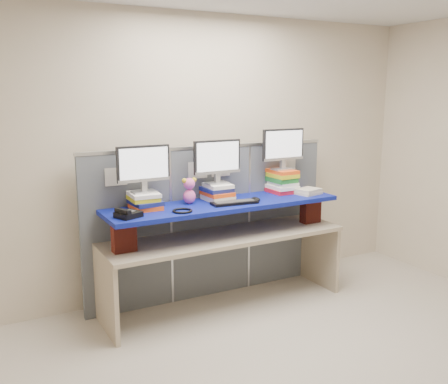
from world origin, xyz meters
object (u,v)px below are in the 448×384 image
desk (224,249)px  monitor_left (144,166)px  monitor_right (283,147)px  keyboard (234,203)px  blue_board (224,205)px  desk_phone (128,214)px  monitor_center (217,159)px

desk → monitor_left: 1.12m
monitor_right → desk: bearing=-171.0°
keyboard → monitor_left: bearing=169.7°
desk → keyboard: 0.48m
monitor_left → keyboard: size_ratio=1.07×
monitor_right → keyboard: bearing=-162.3°
blue_board → monitor_left: monitor_left is taller
blue_board → desk: bearing=-91.4°
monitor_left → desk_phone: monitor_left is taller
blue_board → monitor_right: monitor_right is taller
keyboard → desk: bearing=122.4°
monitor_center → monitor_right: (0.76, 0.01, 0.08)m
monitor_right → keyboard: 0.86m
monitor_center → keyboard: 0.45m
desk → monitor_center: 0.86m
desk → keyboard: bearing=-63.1°
desk → monitor_right: size_ratio=4.93×
desk → desk_phone: size_ratio=10.01×
desk → blue_board: blue_board is taller
desk → desk_phone: 1.09m
blue_board → keyboard: (0.05, -0.10, 0.03)m
blue_board → monitor_center: (-0.01, 0.12, 0.42)m
monitor_right → desk_phone: 1.79m
monitor_right → monitor_center: bearing=180.0°
monitor_center → keyboard: bearing=-74.8°
monitor_left → desk_phone: 0.48m
monitor_center → blue_board: bearing=-86.4°
monitor_left → monitor_center: 0.73m
keyboard → desk_phone: size_ratio=1.89×
desk → desk_phone: (-0.97, -0.13, 0.48)m
desk → blue_board: 0.43m
desk → keyboard: size_ratio=5.30×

